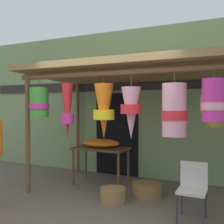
% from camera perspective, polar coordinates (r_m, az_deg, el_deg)
% --- Properties ---
extents(ground_plane, '(30.00, 30.00, 0.00)m').
position_cam_1_polar(ground_plane, '(4.51, -2.91, -20.64)').
color(ground_plane, '#60564C').
extents(shop_facade, '(10.01, 0.29, 3.50)m').
position_cam_1_polar(shop_facade, '(6.41, 7.02, 1.88)').
color(shop_facade, '#7A9360').
rests_on(shop_facade, ground_plane).
extents(market_stall_canopy, '(4.23, 2.32, 2.47)m').
position_cam_1_polar(market_stall_canopy, '(4.96, 4.54, 5.77)').
color(market_stall_canopy, brown).
rests_on(market_stall_canopy, ground_plane).
extents(display_table, '(1.15, 0.64, 0.80)m').
position_cam_1_polar(display_table, '(5.81, -2.39, -8.51)').
color(display_table, brown).
rests_on(display_table, ground_plane).
extents(flower_heap_on_table, '(0.83, 0.58, 0.17)m').
position_cam_1_polar(flower_heap_on_table, '(5.82, -2.29, -6.60)').
color(flower_heap_on_table, orange).
rests_on(flower_heap_on_table, display_table).
extents(folding_chair, '(0.41, 0.41, 0.84)m').
position_cam_1_polar(folding_chair, '(4.30, 16.79, -14.73)').
color(folding_chair, beige).
rests_on(folding_chair, ground_plane).
extents(wicker_basket_by_table, '(0.44, 0.44, 0.24)m').
position_cam_1_polar(wicker_basket_by_table, '(4.92, 0.21, -17.20)').
color(wicker_basket_by_table, olive).
rests_on(wicker_basket_by_table, ground_plane).
extents(wicker_basket_spare, '(0.55, 0.55, 0.24)m').
position_cam_1_polar(wicker_basket_spare, '(5.24, 7.39, -16.08)').
color(wicker_basket_spare, brown).
rests_on(wicker_basket_spare, ground_plane).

